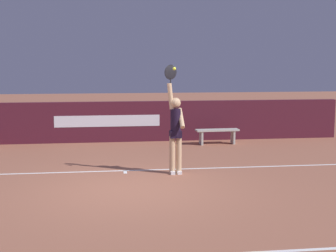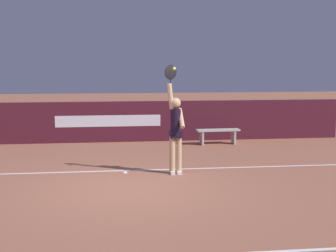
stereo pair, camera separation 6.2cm
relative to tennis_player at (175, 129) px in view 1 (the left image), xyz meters
The scene contains 6 objects.
ground_plane 1.96m from the tennis_player, 134.40° to the right, with size 60.00×60.00×0.00m, color #9A5C44.
court_lines 2.64m from the tennis_player, 118.46° to the right, with size 10.97×5.27×0.00m.
back_wall 4.85m from the tennis_player, 103.80° to the left, with size 14.69×0.25×1.30m.
tennis_player is the anchor object (origin of this frame).
tennis_ball 1.39m from the tennis_player, 104.96° to the right, with size 0.07×0.07×0.07m.
courtside_bench_near 4.28m from the tennis_player, 63.47° to the left, with size 1.38×0.42×0.47m.
Camera 1 is at (-0.43, -9.58, 2.58)m, focal length 51.09 mm.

